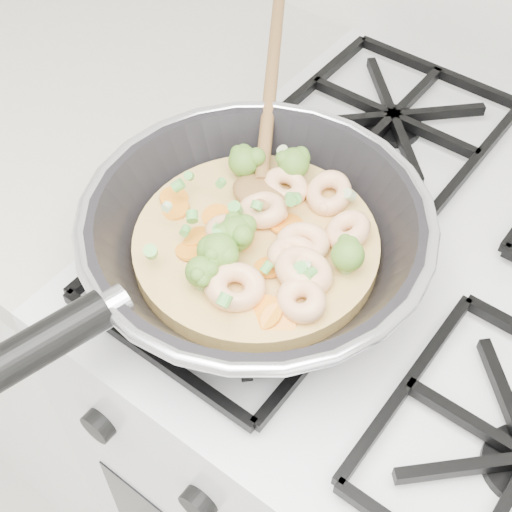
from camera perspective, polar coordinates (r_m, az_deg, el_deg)
The scene contains 3 objects.
stove at distance 1.11m, azimuth 10.12°, elevation -15.29°, with size 0.60×0.60×0.92m.
counter_left at distance 1.44m, azimuth -18.09°, elevation 2.93°, with size 1.00×0.60×0.90m.
skillet at distance 0.66m, azimuth -0.28°, elevation 1.51°, with size 0.36×0.64×0.09m.
Camera 1 is at (0.12, 1.23, 1.46)m, focal length 50.38 mm.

